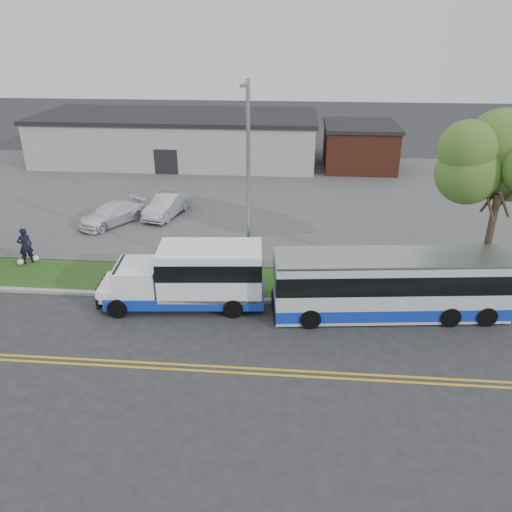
# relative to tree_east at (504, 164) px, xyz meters

# --- Properties ---
(ground) EXTENTS (140.00, 140.00, 0.00)m
(ground) POSITION_rel_tree_east_xyz_m (-14.00, -3.00, -6.20)
(ground) COLOR #28282B
(ground) RESTS_ON ground
(lane_line_north) EXTENTS (70.00, 0.12, 0.01)m
(lane_line_north) POSITION_rel_tree_east_xyz_m (-14.00, -6.85, -6.20)
(lane_line_north) COLOR gold
(lane_line_north) RESTS_ON ground
(lane_line_south) EXTENTS (70.00, 0.12, 0.01)m
(lane_line_south) POSITION_rel_tree_east_xyz_m (-14.00, -7.15, -6.20)
(lane_line_south) COLOR gold
(lane_line_south) RESTS_ON ground
(curb) EXTENTS (80.00, 0.30, 0.15)m
(curb) POSITION_rel_tree_east_xyz_m (-14.00, -1.90, -6.13)
(curb) COLOR #9E9B93
(curb) RESTS_ON ground
(verge) EXTENTS (80.00, 3.30, 0.10)m
(verge) POSITION_rel_tree_east_xyz_m (-14.00, -0.10, -6.15)
(verge) COLOR #224416
(verge) RESTS_ON ground
(parking_lot) EXTENTS (80.00, 25.00, 0.10)m
(parking_lot) POSITION_rel_tree_east_xyz_m (-14.00, 14.00, -6.15)
(parking_lot) COLOR #4C4C4F
(parking_lot) RESTS_ON ground
(commercial_building) EXTENTS (25.40, 10.40, 4.35)m
(commercial_building) POSITION_rel_tree_east_xyz_m (-20.00, 24.00, -4.02)
(commercial_building) COLOR #9E9E99
(commercial_building) RESTS_ON ground
(brick_wing) EXTENTS (6.30, 7.30, 3.90)m
(brick_wing) POSITION_rel_tree_east_xyz_m (-3.50, 23.00, -4.24)
(brick_wing) COLOR brown
(brick_wing) RESTS_ON ground
(tree_east) EXTENTS (5.20, 5.20, 8.33)m
(tree_east) POSITION_rel_tree_east_xyz_m (0.00, 0.00, 0.00)
(tree_east) COLOR #33271C
(tree_east) RESTS_ON verge
(streetlight_near) EXTENTS (0.35, 1.53, 9.50)m
(streetlight_near) POSITION_rel_tree_east_xyz_m (-11.00, -0.27, -0.97)
(streetlight_near) COLOR gray
(streetlight_near) RESTS_ON verge
(shuttle_bus) EXTENTS (7.53, 3.03, 2.82)m
(shuttle_bus) POSITION_rel_tree_east_xyz_m (-13.22, -2.34, -4.70)
(shuttle_bus) COLOR #1035B7
(shuttle_bus) RESTS_ON ground
(transit_bus) EXTENTS (10.27, 3.41, 2.80)m
(transit_bus) POSITION_rel_tree_east_xyz_m (-4.66, -2.40, -4.79)
(transit_bus) COLOR silver
(transit_bus) RESTS_ON ground
(pedestrian) EXTENTS (0.85, 0.83, 1.98)m
(pedestrian) POSITION_rel_tree_east_xyz_m (-22.94, 1.00, -5.12)
(pedestrian) COLOR black
(pedestrian) RESTS_ON verge
(parked_car_a) EXTENTS (2.50, 4.58, 1.43)m
(parked_car_a) POSITION_rel_tree_east_xyz_m (-17.37, 8.83, -5.39)
(parked_car_a) COLOR #B6B9BE
(parked_car_a) RESTS_ON parking_lot
(parked_car_b) EXTENTS (4.01, 4.81, 1.32)m
(parked_car_b) POSITION_rel_tree_east_xyz_m (-20.48, 7.08, -5.45)
(parked_car_b) COLOR white
(parked_car_b) RESTS_ON parking_lot
(grocery_bag_left) EXTENTS (0.32, 0.32, 0.32)m
(grocery_bag_left) POSITION_rel_tree_east_xyz_m (-23.24, 0.75, -5.94)
(grocery_bag_left) COLOR white
(grocery_bag_left) RESTS_ON verge
(grocery_bag_right) EXTENTS (0.32, 0.32, 0.32)m
(grocery_bag_right) POSITION_rel_tree_east_xyz_m (-22.64, 1.25, -5.94)
(grocery_bag_right) COLOR white
(grocery_bag_right) RESTS_ON verge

